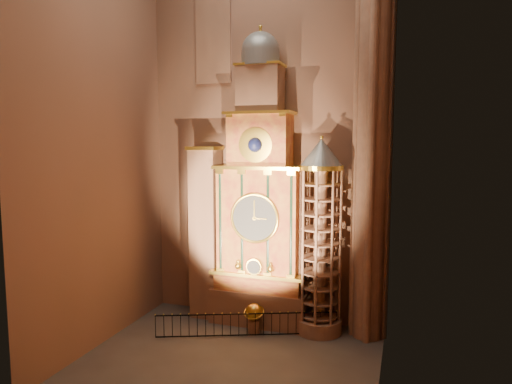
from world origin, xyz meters
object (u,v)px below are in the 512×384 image
(astronomical_clock, at_px, (260,209))
(celestial_globe, at_px, (254,315))
(iron_railing, at_px, (247,325))
(portrait_tower, at_px, (206,232))
(stair_turret, at_px, (320,238))

(astronomical_clock, relative_size, celestial_globe, 10.11)
(iron_railing, bearing_deg, celestial_globe, 73.66)
(portrait_tower, distance_m, celestial_globe, 5.68)
(astronomical_clock, bearing_deg, portrait_tower, 179.71)
(astronomical_clock, height_order, portrait_tower, astronomical_clock)
(stair_turret, relative_size, iron_railing, 1.19)
(portrait_tower, distance_m, stair_turret, 6.91)
(portrait_tower, relative_size, celestial_globe, 6.18)
(astronomical_clock, xyz_separation_m, iron_railing, (-0.04, -2.15, -6.00))
(stair_turret, distance_m, iron_railing, 6.10)
(astronomical_clock, relative_size, stair_turret, 1.55)
(portrait_tower, xyz_separation_m, iron_railing, (3.36, -2.17, -4.47))
(astronomical_clock, distance_m, celestial_globe, 5.89)
(portrait_tower, height_order, iron_railing, portrait_tower)
(astronomical_clock, xyz_separation_m, portrait_tower, (-3.40, 0.02, -1.53))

